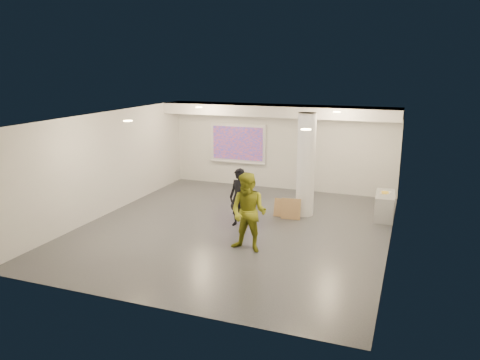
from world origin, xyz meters
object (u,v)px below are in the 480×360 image
at_px(credenza, 384,206).
at_px(man, 249,213).
at_px(column, 306,165).
at_px(projection_screen, 238,144).
at_px(woman, 239,198).

bearing_deg(credenza, man, -130.14).
xyz_separation_m(column, projection_screen, (-3.10, 2.65, 0.03)).
relative_size(projection_screen, credenza, 1.69).
height_order(projection_screen, credenza, projection_screen).
bearing_deg(credenza, column, -169.15).
relative_size(projection_screen, woman, 1.31).
height_order(projection_screen, woman, projection_screen).
distance_m(column, man, 3.27).
xyz_separation_m(column, man, (-0.62, -3.16, -0.55)).
distance_m(credenza, woman, 4.26).
height_order(woman, man, man).
height_order(column, projection_screen, column).
bearing_deg(woman, man, -48.43).
bearing_deg(woman, column, 61.43).
distance_m(projection_screen, woman, 4.62).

